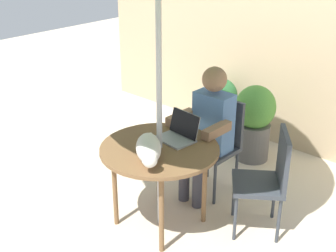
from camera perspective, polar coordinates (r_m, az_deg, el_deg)
name	(u,v)px	position (r m, az deg, el deg)	size (l,w,h in m)	color
ground_plane	(160,222)	(4.03, -0.98, -11.83)	(14.00, 14.00, 0.00)	beige
fence_back	(289,72)	(5.18, 14.85, 6.47)	(5.39, 0.08, 1.72)	tan
patio_table	(160,154)	(3.68, -1.05, -3.53)	(0.96, 0.96, 0.72)	brown
chair_occupied	(218,138)	(4.29, 6.23, -1.49)	(0.40, 0.40, 0.89)	#33383F
chair_empty	(269,175)	(3.75, 12.47, -5.95)	(0.56, 0.56, 0.89)	#33383F
person_seated	(208,126)	(4.10, 5.03, -0.06)	(0.48, 0.48, 1.23)	#4C72A5
laptop	(180,131)	(3.76, 1.48, -0.68)	(0.32, 0.28, 0.21)	gray
cat	(149,150)	(3.43, -2.41, -2.96)	(0.48, 0.50, 0.17)	silver
potted_plant_near_fence	(254,120)	(4.91, 10.67, 0.73)	(0.43, 0.43, 0.82)	#595654
potted_plant_by_chair	(220,104)	(5.47, 6.50, 2.77)	(0.40, 0.40, 0.69)	#595654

